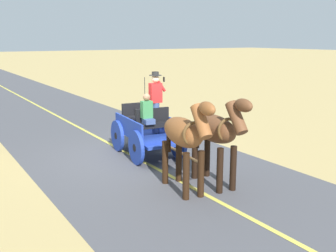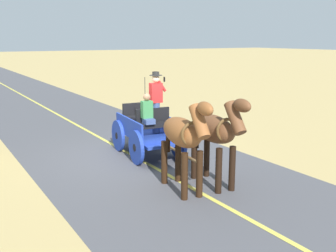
{
  "view_description": "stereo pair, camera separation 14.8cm",
  "coord_description": "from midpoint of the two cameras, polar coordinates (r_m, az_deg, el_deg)",
  "views": [
    {
      "loc": [
        5.19,
        10.2,
        3.43
      ],
      "look_at": [
        -0.45,
        1.25,
        1.1
      ],
      "focal_mm": 42.8,
      "sensor_mm": 36.0,
      "label": 1
    },
    {
      "loc": [
        5.07,
        10.28,
        3.43
      ],
      "look_at": [
        -0.45,
        1.25,
        1.1
      ],
      "focal_mm": 42.8,
      "sensor_mm": 36.0,
      "label": 2
    }
  ],
  "objects": [
    {
      "name": "ground_plane",
      "position": [
        11.96,
        -5.4,
        -4.31
      ],
      "size": [
        200.0,
        200.0,
        0.0
      ],
      "primitive_type": "plane",
      "color": "tan"
    },
    {
      "name": "road_surface",
      "position": [
        11.96,
        -5.4,
        -4.29
      ],
      "size": [
        6.06,
        160.0,
        0.01
      ],
      "primitive_type": "cube",
      "color": "#4C4C51",
      "rests_on": "ground"
    },
    {
      "name": "road_centre_stripe",
      "position": [
        11.96,
        -5.4,
        -4.27
      ],
      "size": [
        0.12,
        160.0,
        0.0
      ],
      "primitive_type": "cube",
      "color": "#DBCC4C",
      "rests_on": "road_surface"
    },
    {
      "name": "horse_drawn_carriage",
      "position": [
        11.84,
        -3.26,
        -0.36
      ],
      "size": [
        1.64,
        4.52,
        2.5
      ],
      "color": "#1E3899",
      "rests_on": "ground"
    },
    {
      "name": "horse_near_side",
      "position": [
        9.3,
        6.49,
        -0.75
      ],
      "size": [
        0.69,
        2.14,
        2.21
      ],
      "color": "brown",
      "rests_on": "ground"
    },
    {
      "name": "horse_off_side",
      "position": [
        8.88,
        1.93,
        -1.3
      ],
      "size": [
        0.76,
        2.15,
        2.21
      ],
      "color": "brown",
      "rests_on": "ground"
    }
  ]
}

